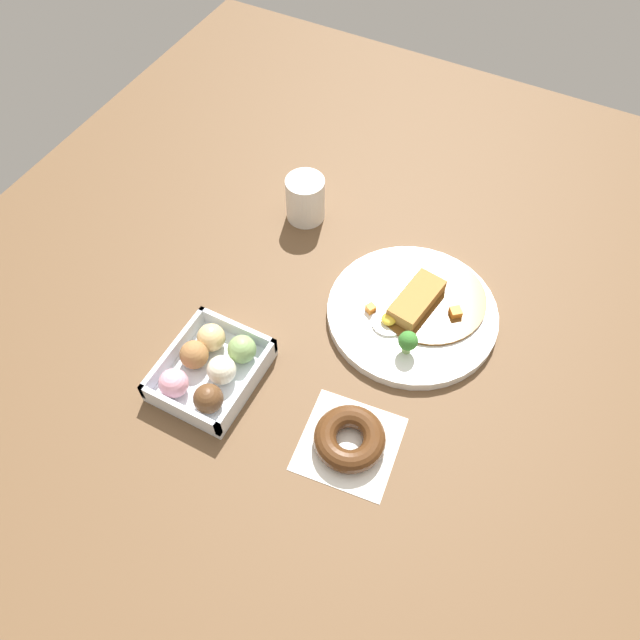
{
  "coord_description": "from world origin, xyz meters",
  "views": [
    {
      "loc": [
        -0.56,
        -0.19,
        0.88
      ],
      "look_at": [
        -0.03,
        0.09,
        0.03
      ],
      "focal_mm": 35.22,
      "sensor_mm": 36.0,
      "label": 1
    }
  ],
  "objects_px": {
    "curry_plate": "(414,311)",
    "coffee_mug": "(305,199)",
    "chocolate_ring_donut": "(350,439)",
    "donut_box": "(210,368)"
  },
  "relations": [
    {
      "from": "curry_plate",
      "to": "coffee_mug",
      "type": "bearing_deg",
      "value": 65.81
    },
    {
      "from": "chocolate_ring_donut",
      "to": "curry_plate",
      "type": "bearing_deg",
      "value": 1.37
    },
    {
      "from": "donut_box",
      "to": "chocolate_ring_donut",
      "type": "distance_m",
      "value": 0.25
    },
    {
      "from": "donut_box",
      "to": "coffee_mug",
      "type": "bearing_deg",
      "value": 5.32
    },
    {
      "from": "chocolate_ring_donut",
      "to": "coffee_mug",
      "type": "xyz_separation_m",
      "value": [
        0.39,
        0.28,
        0.03
      ]
    },
    {
      "from": "curry_plate",
      "to": "chocolate_ring_donut",
      "type": "height_order",
      "value": "curry_plate"
    },
    {
      "from": "donut_box",
      "to": "coffee_mug",
      "type": "xyz_separation_m",
      "value": [
        0.38,
        0.04,
        0.02
      ]
    },
    {
      "from": "donut_box",
      "to": "chocolate_ring_donut",
      "type": "bearing_deg",
      "value": -90.66
    },
    {
      "from": "curry_plate",
      "to": "donut_box",
      "type": "height_order",
      "value": "curry_plate"
    },
    {
      "from": "curry_plate",
      "to": "donut_box",
      "type": "relative_size",
      "value": 1.67
    }
  ]
}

